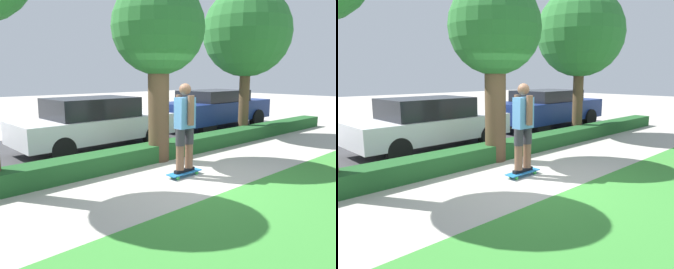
% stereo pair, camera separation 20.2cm
% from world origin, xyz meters
% --- Properties ---
extents(ground_plane, '(60.00, 60.00, 0.00)m').
position_xyz_m(ground_plane, '(0.00, 0.00, 0.00)').
color(ground_plane, '#ADA89E').
extents(street_asphalt, '(17.82, 5.00, 0.01)m').
position_xyz_m(street_asphalt, '(0.00, 4.20, 0.00)').
color(street_asphalt, '#38383A').
rests_on(street_asphalt, ground_plane).
extents(hedge_row, '(17.82, 0.60, 0.40)m').
position_xyz_m(hedge_row, '(0.00, 1.60, 0.20)').
color(hedge_row, '#1E5123').
rests_on(hedge_row, ground_plane).
extents(skateboard, '(0.81, 0.24, 0.09)m').
position_xyz_m(skateboard, '(0.10, 0.16, 0.07)').
color(skateboard, '#1E6BAD').
rests_on(skateboard, ground_plane).
extents(skater_person, '(0.52, 0.47, 1.80)m').
position_xyz_m(skater_person, '(0.10, 0.16, 1.06)').
color(skater_person, black).
rests_on(skater_person, skateboard).
extents(tree_mid, '(2.15, 2.15, 4.21)m').
position_xyz_m(tree_mid, '(0.54, 1.49, 3.02)').
color(tree_mid, brown).
rests_on(tree_mid, ground_plane).
extents(tree_far, '(2.84, 2.84, 4.85)m').
position_xyz_m(tree_far, '(4.74, 2.01, 3.40)').
color(tree_far, brown).
rests_on(tree_far, ground_plane).
extents(parked_car_middle, '(4.50, 1.87, 1.45)m').
position_xyz_m(parked_car_middle, '(0.06, 3.67, 0.75)').
color(parked_car_middle, silver).
rests_on(parked_car_middle, ground_plane).
extents(parked_car_rear, '(4.85, 2.11, 1.50)m').
position_xyz_m(parked_car_rear, '(5.35, 3.75, 0.81)').
color(parked_car_rear, navy).
rests_on(parked_car_rear, ground_plane).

